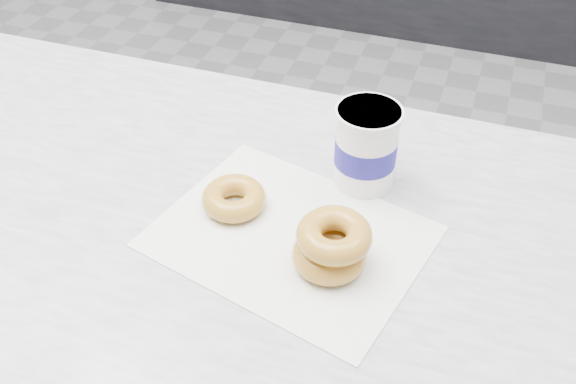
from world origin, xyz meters
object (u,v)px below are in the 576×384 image
donut_single (234,198)px  coffee_cup (366,147)px  counter (101,368)px  donut_stack (332,245)px

donut_single → coffee_cup: 0.20m
counter → donut_single: size_ratio=34.43×
counter → donut_single: bearing=11.1°
donut_stack → coffee_cup: size_ratio=1.06×
donut_single → donut_stack: size_ratio=0.68×
donut_stack → coffee_cup: 0.17m
counter → donut_single: (0.28, 0.05, 0.47)m
donut_stack → donut_single: bearing=159.3°
donut_single → coffee_cup: bearing=36.3°
counter → coffee_cup: coffee_cup is taller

